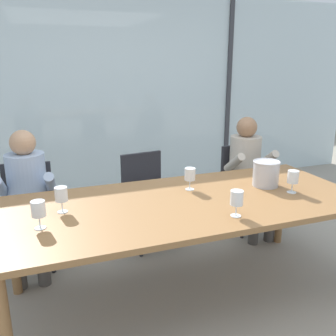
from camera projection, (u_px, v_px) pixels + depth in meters
The scene contains 16 objects.
ground at pixel (146, 237), 3.72m from camera, with size 14.00×14.00×0.00m, color #9E9384.
window_glass_panel at pixel (110, 96), 4.77m from camera, with size 7.82×0.03×2.60m, color silver.
window_mullion_right at pixel (228, 92), 5.33m from camera, with size 0.06×0.06×2.60m, color #38383D.
hillside_vineyard at pixel (77, 107), 8.57m from camera, with size 13.82×2.40×1.44m, color #477A38.
dining_table at pixel (185, 209), 2.62m from camera, with size 2.62×1.11×0.77m.
chair_near_curtain at pixel (28, 206), 3.17m from camera, with size 0.49×0.49×0.88m.
chair_left_of_center at pixel (146, 191), 3.54m from camera, with size 0.50×0.50×0.88m.
chair_center at pixel (243, 180), 3.89m from camera, with size 0.48×0.48×0.88m.
person_pale_blue_shirt at pixel (27, 192), 3.01m from camera, with size 0.48×0.63×1.20m.
person_beige_jumper at pixel (248, 168), 3.72m from camera, with size 0.47×0.62×1.20m.
ice_bucket_primary at pixel (266, 173), 2.89m from camera, with size 0.21×0.21×0.21m.
wine_glass_by_left_taster at pixel (237, 199), 2.31m from camera, with size 0.08×0.08×0.17m.
wine_glass_near_bucket at pixel (61, 195), 2.37m from camera, with size 0.08×0.08×0.17m.
wine_glass_center_pour at pixel (293, 178), 2.73m from camera, with size 0.08×0.08×0.17m.
wine_glass_by_right_taster at pixel (190, 175), 2.80m from camera, with size 0.08×0.08×0.17m.
wine_glass_spare_empty at pixel (38, 210), 2.14m from camera, with size 0.08×0.08×0.17m.
Camera 1 is at (-0.95, -2.24, 1.73)m, focal length 38.67 mm.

